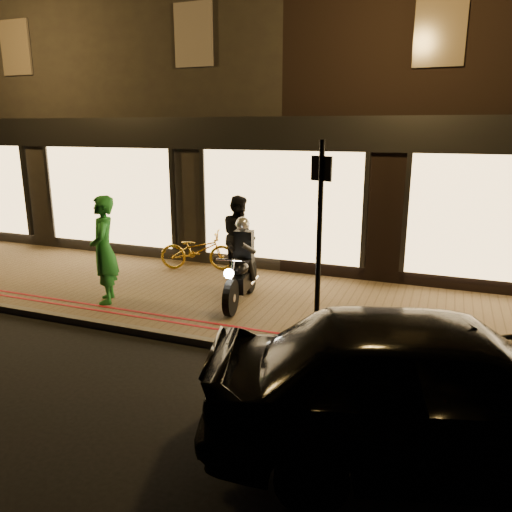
{
  "coord_description": "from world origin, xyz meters",
  "views": [
    {
      "loc": [
        3.43,
        -6.3,
        3.29
      ],
      "look_at": [
        0.37,
        1.56,
        1.1
      ],
      "focal_mm": 35.0,
      "sensor_mm": 36.0,
      "label": 1
    }
  ],
  "objects_px": {
    "motorcycle": "(241,270)",
    "person_green": "(104,250)",
    "sign_post": "(319,233)",
    "bicycle_gold": "(198,250)",
    "parked_car": "(441,389)"
  },
  "relations": [
    {
      "from": "sign_post",
      "to": "parked_car",
      "type": "xyz_separation_m",
      "value": [
        1.82,
        -2.2,
        -1.0
      ]
    },
    {
      "from": "motorcycle",
      "to": "person_green",
      "type": "distance_m",
      "value": 2.54
    },
    {
      "from": "parked_car",
      "to": "sign_post",
      "type": "bearing_deg",
      "value": 23.72
    },
    {
      "from": "sign_post",
      "to": "bicycle_gold",
      "type": "relative_size",
      "value": 1.76
    },
    {
      "from": "bicycle_gold",
      "to": "parked_car",
      "type": "distance_m",
      "value": 7.31
    },
    {
      "from": "parked_car",
      "to": "person_green",
      "type": "bearing_deg",
      "value": 51.51
    },
    {
      "from": "person_green",
      "to": "parked_car",
      "type": "xyz_separation_m",
      "value": [
        5.89,
        -2.46,
        -0.31
      ]
    },
    {
      "from": "sign_post",
      "to": "bicycle_gold",
      "type": "distance_m",
      "value": 4.65
    },
    {
      "from": "bicycle_gold",
      "to": "person_green",
      "type": "xyz_separation_m",
      "value": [
        -0.57,
        -2.54,
        0.54
      ]
    },
    {
      "from": "bicycle_gold",
      "to": "sign_post",
      "type": "bearing_deg",
      "value": -145.5
    },
    {
      "from": "parked_car",
      "to": "bicycle_gold",
      "type": "bearing_deg",
      "value": 30.96
    },
    {
      "from": "motorcycle",
      "to": "sign_post",
      "type": "height_order",
      "value": "sign_post"
    },
    {
      "from": "bicycle_gold",
      "to": "motorcycle",
      "type": "bearing_deg",
      "value": -149.97
    },
    {
      "from": "motorcycle",
      "to": "person_green",
      "type": "height_order",
      "value": "person_green"
    },
    {
      "from": "bicycle_gold",
      "to": "parked_car",
      "type": "relative_size",
      "value": 0.36
    }
  ]
}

